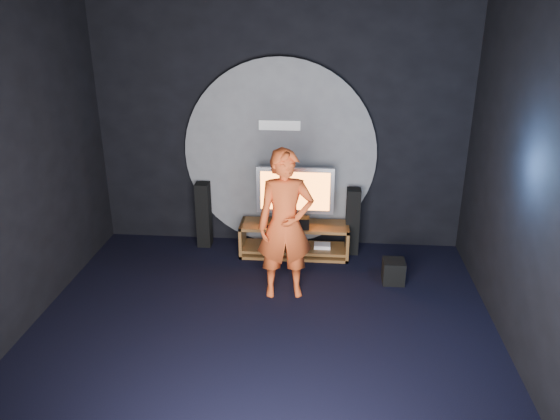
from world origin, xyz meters
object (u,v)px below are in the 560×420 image
(tower_speaker_left, at_px, (204,215))
(player, at_px, (285,225))
(tower_speaker_right, at_px, (353,221))
(tv, at_px, (295,193))
(media_console, at_px, (295,241))
(subwoofer, at_px, (393,271))

(tower_speaker_left, relative_size, player, 0.52)
(tower_speaker_right, height_order, player, player)
(tv, height_order, player, player)
(tv, distance_m, tower_speaker_right, 0.89)
(tower_speaker_left, height_order, player, player)
(tower_speaker_right, bearing_deg, media_console, -169.86)
(media_console, xyz_separation_m, player, (-0.05, -1.05, 0.69))
(media_console, relative_size, subwoofer, 5.01)
(tv, height_order, tower_speaker_right, tv)
(tv, height_order, tower_speaker_left, tv)
(tower_speaker_left, height_order, subwoofer, tower_speaker_left)
(tv, distance_m, subwoofer, 1.63)
(tower_speaker_right, bearing_deg, subwoofer, -58.69)
(tv, xyz_separation_m, subwoofer, (1.27, -0.73, -0.73))
(subwoofer, bearing_deg, media_console, 152.25)
(player, bearing_deg, tower_speaker_right, 46.10)
(subwoofer, xyz_separation_m, player, (-1.31, -0.39, 0.74))
(tv, bearing_deg, subwoofer, -29.95)
(media_console, height_order, tower_speaker_right, tower_speaker_right)
(tower_speaker_left, bearing_deg, tower_speaker_right, -1.72)
(player, bearing_deg, tower_speaker_left, 125.63)
(media_console, height_order, player, player)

